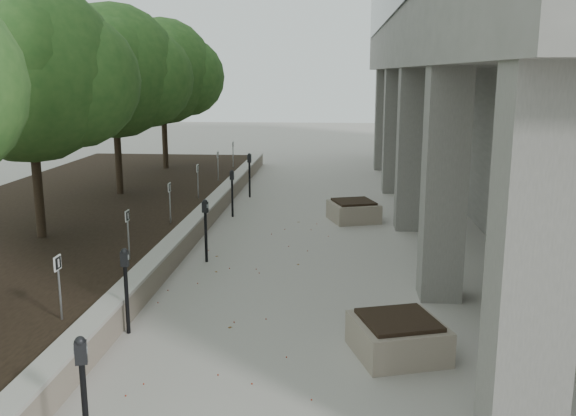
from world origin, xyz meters
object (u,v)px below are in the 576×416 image
(crabapple_tree_4, at_px, (115,100))
(parking_meter_2, at_px, (126,291))
(parking_meter_5, at_px, (250,175))
(planter_front, at_px, (398,336))
(crabapple_tree_5, at_px, (163,94))
(planter_back, at_px, (354,211))
(parking_meter_4, at_px, (232,193))
(parking_meter_3, at_px, (206,231))
(parking_meter_1, at_px, (85,401))
(crabapple_tree_3, at_px, (31,110))

(crabapple_tree_4, relative_size, parking_meter_2, 4.04)
(parking_meter_5, xyz_separation_m, planter_front, (3.66, -11.12, -0.43))
(crabapple_tree_5, relative_size, planter_back, 4.62)
(crabapple_tree_4, distance_m, planter_back, 7.50)
(parking_meter_5, bearing_deg, planter_front, -70.73)
(parking_meter_2, bearing_deg, planter_back, 61.26)
(crabapple_tree_5, distance_m, parking_meter_4, 7.44)
(crabapple_tree_4, relative_size, planter_back, 4.62)
(crabapple_tree_5, bearing_deg, planter_back, -42.53)
(parking_meter_2, bearing_deg, crabapple_tree_5, 99.10)
(parking_meter_5, bearing_deg, parking_meter_2, -90.87)
(parking_meter_3, distance_m, parking_meter_4, 4.20)
(parking_meter_4, relative_size, planter_front, 1.11)
(parking_meter_2, distance_m, parking_meter_3, 3.76)
(parking_meter_3, bearing_deg, parking_meter_1, -66.28)
(crabapple_tree_3, bearing_deg, parking_meter_1, -61.54)
(parking_meter_2, distance_m, planter_back, 8.54)
(parking_meter_3, height_order, planter_front, parking_meter_3)
(parking_meter_1, xyz_separation_m, planter_back, (2.91, 10.96, -0.42))
(crabapple_tree_5, xyz_separation_m, parking_meter_5, (3.61, -3.30, -2.41))
(crabapple_tree_3, xyz_separation_m, parking_meter_3, (3.67, -0.27, -2.45))
(crabapple_tree_5, bearing_deg, crabapple_tree_4, -90.00)
(parking_meter_4, xyz_separation_m, planter_back, (3.30, -0.19, -0.38))
(crabapple_tree_5, distance_m, parking_meter_2, 14.58)
(parking_meter_1, height_order, parking_meter_5, parking_meter_5)
(parking_meter_1, xyz_separation_m, parking_meter_2, (-0.67, 3.22, -0.02))
(parking_meter_2, height_order, parking_meter_5, parking_meter_5)
(crabapple_tree_4, distance_m, parking_meter_5, 4.66)
(crabapple_tree_3, distance_m, crabapple_tree_4, 5.00)
(parking_meter_5, bearing_deg, crabapple_tree_4, -153.66)
(parking_meter_2, xyz_separation_m, planter_front, (4.02, -0.42, -0.40))
(parking_meter_5, height_order, planter_front, parking_meter_5)
(parking_meter_5, bearing_deg, planter_back, -41.62)
(crabapple_tree_5, bearing_deg, parking_meter_2, -76.93)
(parking_meter_4, bearing_deg, parking_meter_2, -90.41)
(crabapple_tree_4, height_order, parking_meter_3, crabapple_tree_4)
(crabapple_tree_4, relative_size, crabapple_tree_5, 1.00)
(crabapple_tree_4, relative_size, parking_meter_3, 4.06)
(parking_meter_4, bearing_deg, planter_back, -1.73)
(crabapple_tree_5, bearing_deg, parking_meter_1, -77.19)
(crabapple_tree_5, relative_size, parking_meter_5, 3.85)
(crabapple_tree_3, height_order, crabapple_tree_5, same)
(parking_meter_4, bearing_deg, crabapple_tree_4, 164.64)
(parking_meter_2, distance_m, parking_meter_4, 7.94)
(planter_front, bearing_deg, parking_meter_2, 174.08)
(parking_meter_5, xyz_separation_m, planter_back, (3.22, -2.96, -0.43))
(crabapple_tree_4, bearing_deg, parking_meter_2, -70.15)
(crabapple_tree_3, relative_size, crabapple_tree_4, 1.00)
(crabapple_tree_4, xyz_separation_m, parking_meter_5, (3.61, 1.70, -2.41))
(parking_meter_4, xyz_separation_m, parking_meter_5, (0.09, 2.78, 0.05))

